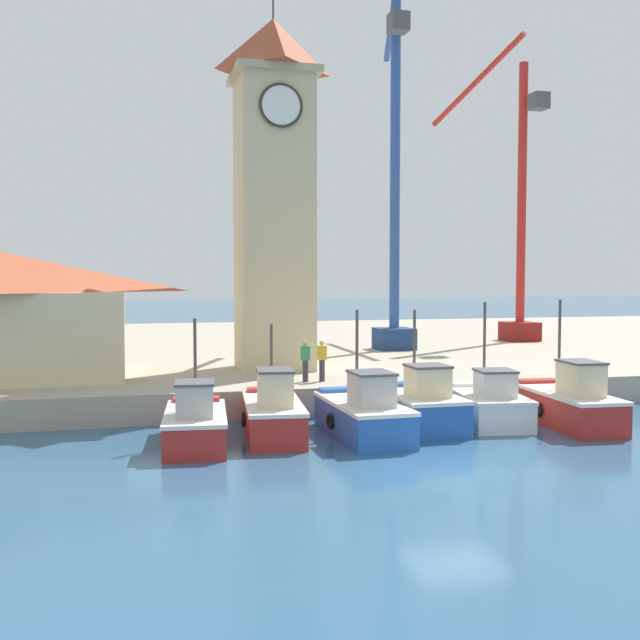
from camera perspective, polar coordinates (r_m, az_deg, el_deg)
ground_plane at (r=20.58m, az=10.26°, el=-11.41°), size 300.00×300.00×0.00m
quay_wharf at (r=47.44m, az=-4.18°, el=-2.30°), size 120.00×40.00×1.10m
fishing_boat_far_left at (r=23.58m, az=-9.48°, el=-7.75°), size 2.32×4.69×3.90m
fishing_boat_left_outer at (r=24.55m, az=-3.60°, el=-7.11°), size 2.32×5.01×3.63m
fishing_boat_left_inner at (r=24.47m, az=3.32°, el=-7.16°), size 2.17×4.97×4.12m
fishing_boat_mid_left at (r=25.94m, az=7.62°, el=-6.53°), size 2.24×4.16×4.06m
fishing_boat_center at (r=27.30m, az=12.72°, el=-6.27°), size 2.66×4.42×4.31m
fishing_boat_mid_right at (r=27.63m, az=18.40°, el=-6.04°), size 2.15×5.13×4.40m
clock_tower at (r=33.38m, az=-3.54°, el=10.04°), size 3.64×3.64×16.88m
port_crane_near at (r=49.45m, az=14.82°, el=6.69°), size 3.88×9.60×19.39m
port_crane_far at (r=42.40m, az=5.71°, el=8.67°), size 2.68×7.66×20.64m
dock_worker_near_tower at (r=29.30m, az=0.15°, el=-3.06°), size 0.34×0.22×1.62m
dock_worker_along_quay at (r=29.17m, az=-1.13°, el=-3.09°), size 0.34×0.22×1.62m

